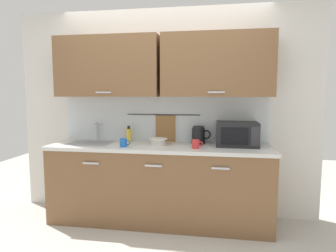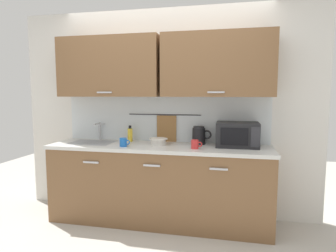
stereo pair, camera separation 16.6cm
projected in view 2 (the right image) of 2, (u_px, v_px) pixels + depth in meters
name	position (u px, v px, depth m)	size (l,w,h in m)	color
ground	(152.00, 233.00, 3.11)	(8.00, 8.00, 0.00)	#B7B2A8
counter_unit	(158.00, 183.00, 3.36)	(2.53, 0.64, 0.90)	brown
back_wall_assembly	(163.00, 91.00, 3.46)	(3.70, 0.41, 2.50)	silver
sink_faucet	(99.00, 129.00, 3.68)	(0.09, 0.17, 0.22)	#B2B5BA
microwave	(237.00, 134.00, 3.22)	(0.46, 0.35, 0.27)	black
electric_kettle	(199.00, 135.00, 3.38)	(0.23, 0.16, 0.21)	black
dish_soap_bottle	(130.00, 134.00, 3.57)	(0.06, 0.06, 0.20)	yellow
mug_near_sink	(123.00, 142.00, 3.22)	(0.12, 0.08, 0.09)	blue
mixing_bowl	(158.00, 141.00, 3.33)	(0.21, 0.21, 0.08)	silver
mug_by_kettle	(195.00, 144.00, 3.09)	(0.12, 0.08, 0.09)	red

